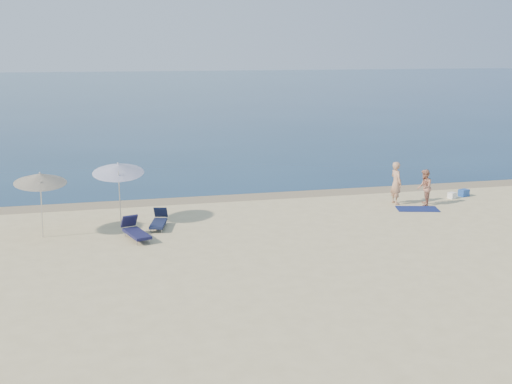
# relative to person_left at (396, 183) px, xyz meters

# --- Properties ---
(sea) EXTENTS (240.00, 160.00, 0.01)m
(sea) POSITION_rel_person_left_xyz_m (-2.59, 83.49, -0.95)
(sea) COLOR #0B2746
(sea) RESTS_ON ground
(wet_sand_strip) EXTENTS (240.00, 1.60, 0.00)m
(wet_sand_strip) POSITION_rel_person_left_xyz_m (-2.59, 2.89, -0.95)
(wet_sand_strip) COLOR #847254
(wet_sand_strip) RESTS_ON ground
(person_left) EXTENTS (0.51, 0.73, 1.91)m
(person_left) POSITION_rel_person_left_xyz_m (0.00, 0.00, 0.00)
(person_left) COLOR tan
(person_left) RESTS_ON ground
(person_right) EXTENTS (0.90, 0.97, 1.60)m
(person_right) POSITION_rel_person_left_xyz_m (1.11, -0.54, -0.15)
(person_right) COLOR #B4765E
(person_right) RESTS_ON ground
(beach_towel) EXTENTS (1.95, 1.40, 0.03)m
(beach_towel) POSITION_rel_person_left_xyz_m (0.50, -1.15, -0.94)
(beach_towel) COLOR #0E1849
(beach_towel) RESTS_ON ground
(white_bag) EXTENTS (0.41, 0.39, 0.28)m
(white_bag) POSITION_rel_person_left_xyz_m (3.02, 0.34, -0.81)
(white_bag) COLOR white
(white_bag) RESTS_ON ground
(blue_cooler) EXTENTS (0.55, 0.47, 0.33)m
(blue_cooler) POSITION_rel_person_left_xyz_m (3.78, 0.60, -0.79)
(blue_cooler) COLOR #1C479C
(blue_cooler) RESTS_ON ground
(umbrella_near) EXTENTS (2.12, 2.15, 2.63)m
(umbrella_near) POSITION_rel_person_left_xyz_m (-12.06, -0.51, 1.28)
(umbrella_near) COLOR silver
(umbrella_near) RESTS_ON ground
(umbrella_far) EXTENTS (2.30, 2.32, 2.54)m
(umbrella_far) POSITION_rel_person_left_xyz_m (-14.87, -1.54, 1.24)
(umbrella_far) COLOR silver
(umbrella_far) RESTS_ON ground
(lounger_left) EXTENTS (0.87, 1.66, 0.70)m
(lounger_left) POSITION_rel_person_left_xyz_m (-10.64, -1.43, -0.70)
(lounger_left) COLOR #151C3A
(lounger_left) RESTS_ON ground
(lounger_right) EXTENTS (1.06, 1.86, 0.78)m
(lounger_right) POSITION_rel_person_left_xyz_m (-11.60, -2.71, -0.67)
(lounger_right) COLOR #16173C
(lounger_right) RESTS_ON ground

